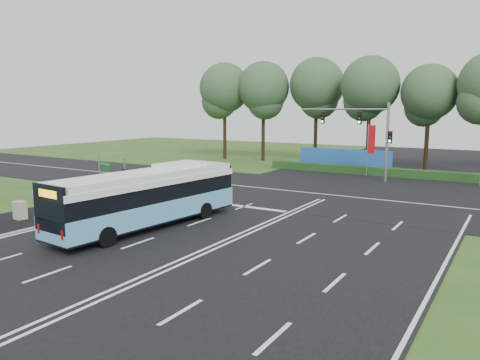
% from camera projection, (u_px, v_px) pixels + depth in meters
% --- Properties ---
extents(ground, '(120.00, 120.00, 0.00)m').
position_uv_depth(ground, '(249.00, 230.00, 25.03)').
color(ground, '#28521B').
rests_on(ground, ground).
extents(road_main, '(20.00, 120.00, 0.04)m').
position_uv_depth(road_main, '(249.00, 230.00, 25.03)').
color(road_main, black).
rests_on(road_main, ground).
extents(road_cross, '(120.00, 14.00, 0.05)m').
position_uv_depth(road_cross, '(329.00, 195.00, 35.17)').
color(road_cross, black).
rests_on(road_cross, ground).
extents(bike_path, '(5.00, 18.00, 0.06)m').
position_uv_depth(bike_path, '(50.00, 214.00, 28.91)').
color(bike_path, black).
rests_on(bike_path, ground).
extents(kerb_strip, '(0.25, 18.00, 0.12)m').
position_uv_depth(kerb_strip, '(77.00, 218.00, 27.68)').
color(kerb_strip, gray).
rests_on(kerb_strip, ground).
extents(city_bus, '(3.49, 11.92, 3.37)m').
position_uv_depth(city_bus, '(148.00, 197.00, 25.29)').
color(city_bus, '#59A0CE').
rests_on(city_bus, ground).
extents(pedestrian_signal, '(0.28, 0.40, 3.08)m').
position_uv_depth(pedestrian_signal, '(125.00, 178.00, 32.72)').
color(pedestrian_signal, gray).
rests_on(pedestrian_signal, ground).
extents(street_sign, '(1.32, 0.30, 3.43)m').
position_uv_depth(street_sign, '(102.00, 173.00, 31.18)').
color(street_sign, gray).
rests_on(street_sign, ground).
extents(utility_cabinet, '(0.74, 0.65, 1.13)m').
position_uv_depth(utility_cabinet, '(20.00, 211.00, 27.30)').
color(utility_cabinet, '#A7A187').
rests_on(utility_cabinet, ground).
extents(banner_flag_mid, '(0.74, 0.13, 5.04)m').
position_uv_depth(banner_flag_mid, '(370.00, 143.00, 44.20)').
color(banner_flag_mid, gray).
rests_on(banner_flag_mid, ground).
extents(traffic_light_gantry, '(8.41, 0.28, 7.00)m').
position_uv_depth(traffic_light_gantry, '(367.00, 129.00, 41.54)').
color(traffic_light_gantry, gray).
rests_on(traffic_light_gantry, ground).
extents(hedge, '(22.00, 1.20, 0.80)m').
position_uv_depth(hedge, '(375.00, 171.00, 45.67)').
color(hedge, '#1A3B15').
rests_on(hedge, ground).
extents(blue_hoarding, '(10.00, 0.30, 2.20)m').
position_uv_depth(blue_hoarding, '(344.00, 160.00, 49.73)').
color(blue_hoarding, '#2059AF').
rests_on(blue_hoarding, ground).
extents(eucalyptus_row, '(48.00, 9.29, 12.49)m').
position_uv_depth(eucalyptus_row, '(388.00, 86.00, 49.99)').
color(eucalyptus_row, black).
rests_on(eucalyptus_row, ground).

